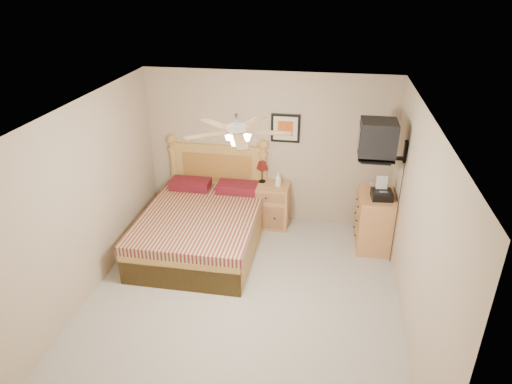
% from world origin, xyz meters
% --- Properties ---
extents(floor, '(4.50, 4.50, 0.00)m').
position_xyz_m(floor, '(0.00, 0.00, 0.00)').
color(floor, '#A09A90').
rests_on(floor, ground).
extents(ceiling, '(4.00, 4.50, 0.04)m').
position_xyz_m(ceiling, '(0.00, 0.00, 2.50)').
color(ceiling, white).
rests_on(ceiling, ground).
extents(wall_back, '(4.00, 0.04, 2.50)m').
position_xyz_m(wall_back, '(0.00, 2.25, 1.25)').
color(wall_back, tan).
rests_on(wall_back, ground).
extents(wall_front, '(4.00, 0.04, 2.50)m').
position_xyz_m(wall_front, '(0.00, -2.25, 1.25)').
color(wall_front, tan).
rests_on(wall_front, ground).
extents(wall_left, '(0.04, 4.50, 2.50)m').
position_xyz_m(wall_left, '(-2.00, 0.00, 1.25)').
color(wall_left, tan).
rests_on(wall_left, ground).
extents(wall_right, '(0.04, 4.50, 2.50)m').
position_xyz_m(wall_right, '(2.00, 0.00, 1.25)').
color(wall_right, tan).
rests_on(wall_right, ground).
extents(bed, '(1.69, 2.21, 1.42)m').
position_xyz_m(bed, '(-0.86, 1.12, 0.71)').
color(bed, '#A17637').
rests_on(bed, ground).
extents(nightstand, '(0.68, 0.51, 0.72)m').
position_xyz_m(nightstand, '(0.04, 2.00, 0.36)').
color(nightstand, '#AC6F43').
rests_on(nightstand, ground).
extents(table_lamp, '(0.21, 0.21, 0.36)m').
position_xyz_m(table_lamp, '(-0.08, 2.10, 0.91)').
color(table_lamp, '#5C1512').
rests_on(table_lamp, nightstand).
extents(lotion_bottle, '(0.12, 0.12, 0.24)m').
position_xyz_m(lotion_bottle, '(0.20, 1.97, 0.85)').
color(lotion_bottle, white).
rests_on(lotion_bottle, nightstand).
extents(framed_picture, '(0.46, 0.04, 0.46)m').
position_xyz_m(framed_picture, '(0.27, 2.23, 1.62)').
color(framed_picture, black).
rests_on(framed_picture, wall_back).
extents(dresser, '(0.54, 0.76, 0.87)m').
position_xyz_m(dresser, '(1.73, 1.61, 0.44)').
color(dresser, '#B5733B').
rests_on(dresser, ground).
extents(fax_machine, '(0.32, 0.34, 0.31)m').
position_xyz_m(fax_machine, '(1.77, 1.49, 1.03)').
color(fax_machine, black).
rests_on(fax_machine, dresser).
extents(magazine_lower, '(0.25, 0.29, 0.02)m').
position_xyz_m(magazine_lower, '(1.66, 1.84, 0.89)').
color(magazine_lower, beige).
rests_on(magazine_lower, dresser).
extents(magazine_upper, '(0.24, 0.30, 0.02)m').
position_xyz_m(magazine_upper, '(1.65, 1.83, 0.91)').
color(magazine_upper, gray).
rests_on(magazine_upper, magazine_lower).
extents(wall_tv, '(0.56, 0.46, 0.58)m').
position_xyz_m(wall_tv, '(1.75, 1.34, 1.81)').
color(wall_tv, black).
rests_on(wall_tv, wall_right).
extents(ceiling_fan, '(1.14, 1.14, 0.28)m').
position_xyz_m(ceiling_fan, '(0.00, -0.20, 2.36)').
color(ceiling_fan, white).
rests_on(ceiling_fan, ceiling).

